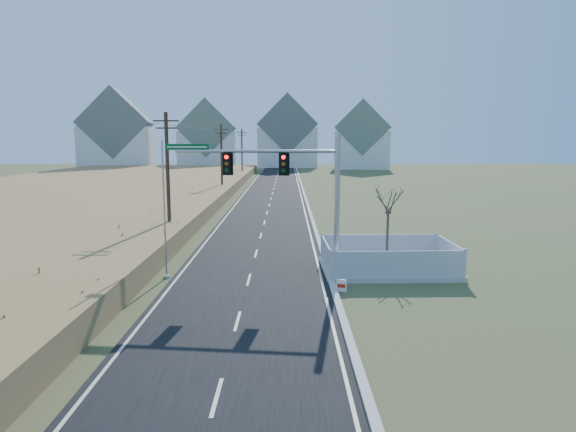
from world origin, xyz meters
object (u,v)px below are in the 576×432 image
object	(u,v)px
bare_tree	(388,199)
traffic_signal_mast	(300,191)
open_sign	(341,286)
flagpole	(165,224)
fence_enclosure	(388,266)

from	to	relation	value
bare_tree	traffic_signal_mast	bearing A→B (deg)	-157.12
open_sign	flagpole	size ratio (longest dim) A/B	0.09
traffic_signal_mast	fence_enclosure	distance (m)	6.46
flagpole	bare_tree	xyz separation A→B (m)	(11.88, 2.42, 1.02)
traffic_signal_mast	flagpole	world-z (taller)	traffic_signal_mast
open_sign	bare_tree	size ratio (longest dim) A/B	0.13
traffic_signal_mast	bare_tree	size ratio (longest dim) A/B	1.93
flagpole	bare_tree	size ratio (longest dim) A/B	1.48
traffic_signal_mast	open_sign	bearing A→B (deg)	-50.67
traffic_signal_mast	open_sign	distance (m)	5.40
fence_enclosure	bare_tree	size ratio (longest dim) A/B	1.51
traffic_signal_mast	flagpole	size ratio (longest dim) A/B	1.30
flagpole	bare_tree	bearing A→B (deg)	11.53
flagpole	open_sign	bearing A→B (deg)	-16.02
fence_enclosure	open_sign	xyz separation A→B (m)	(-2.93, -3.91, 0.02)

